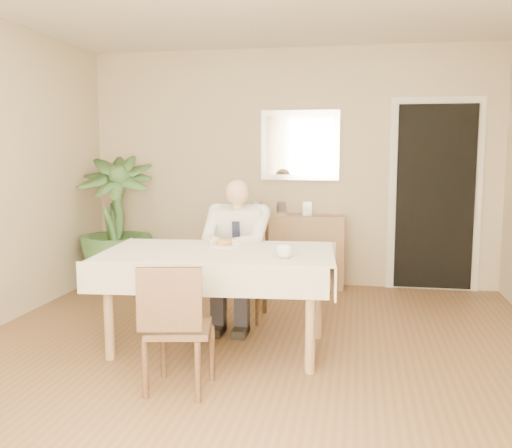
% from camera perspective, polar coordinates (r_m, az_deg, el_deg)
% --- Properties ---
extents(room, '(5.00, 5.02, 2.60)m').
position_cam_1_polar(room, '(3.88, -0.91, 4.47)').
color(room, brown).
rests_on(room, ground).
extents(window, '(1.34, 0.04, 1.44)m').
position_cam_1_polar(window, '(1.53, -19.08, 5.13)').
color(window, white).
rests_on(window, room).
extents(doorway, '(0.96, 0.07, 2.10)m').
position_cam_1_polar(doorway, '(6.34, 17.44, 2.56)').
color(doorway, white).
rests_on(doorway, ground).
extents(mirror, '(0.86, 0.04, 0.76)m').
position_cam_1_polar(mirror, '(6.31, 4.41, 7.86)').
color(mirror, silver).
rests_on(mirror, room).
extents(dining_table, '(1.79, 1.15, 0.75)m').
position_cam_1_polar(dining_table, '(4.28, -3.76, -3.80)').
color(dining_table, '#8C684B').
rests_on(dining_table, ground).
extents(chair_far, '(0.49, 0.50, 0.93)m').
position_cam_1_polar(chair_far, '(5.15, -1.38, -3.49)').
color(chair_far, '#472F20').
rests_on(chair_far, ground).
extents(chair_near, '(0.45, 0.46, 0.82)m').
position_cam_1_polar(chair_near, '(3.56, -8.08, -9.71)').
color(chair_near, '#472F20').
rests_on(chair_near, ground).
extents(seated_man, '(0.48, 0.72, 1.24)m').
position_cam_1_polar(seated_man, '(4.84, -2.07, -2.19)').
color(seated_man, white).
rests_on(seated_man, ground).
extents(plate, '(0.26, 0.26, 0.02)m').
position_cam_1_polar(plate, '(4.47, -3.20, -2.11)').
color(plate, white).
rests_on(plate, dining_table).
extents(food, '(0.14, 0.14, 0.06)m').
position_cam_1_polar(food, '(4.46, -3.20, -1.83)').
color(food, olive).
rests_on(food, dining_table).
extents(knife, '(0.01, 0.13, 0.01)m').
position_cam_1_polar(knife, '(4.40, -2.87, -2.03)').
color(knife, silver).
rests_on(knife, dining_table).
extents(fork, '(0.01, 0.13, 0.01)m').
position_cam_1_polar(fork, '(4.42, -3.88, -2.00)').
color(fork, silver).
rests_on(fork, dining_table).
extents(coffee_mug, '(0.15, 0.15, 0.10)m').
position_cam_1_polar(coffee_mug, '(3.98, 2.89, -2.69)').
color(coffee_mug, white).
rests_on(coffee_mug, dining_table).
extents(sideboard, '(1.02, 0.41, 0.80)m').
position_cam_1_polar(sideboard, '(6.26, 4.17, -2.73)').
color(sideboard, '#8C684B').
rests_on(sideboard, ground).
extents(photo_frame_left, '(0.10, 0.02, 0.14)m').
position_cam_1_polar(photo_frame_left, '(6.33, 0.14, 1.70)').
color(photo_frame_left, silver).
rests_on(photo_frame_left, sideboard).
extents(photo_frame_center, '(0.10, 0.02, 0.14)m').
position_cam_1_polar(photo_frame_center, '(6.24, 2.55, 1.61)').
color(photo_frame_center, silver).
rests_on(photo_frame_center, sideboard).
extents(photo_frame_right, '(0.10, 0.02, 0.14)m').
position_cam_1_polar(photo_frame_right, '(6.24, 5.15, 1.58)').
color(photo_frame_right, silver).
rests_on(photo_frame_right, sideboard).
extents(potted_palm, '(0.94, 0.94, 1.44)m').
position_cam_1_polar(potted_palm, '(6.33, -13.85, 0.11)').
color(potted_palm, '#325729').
rests_on(potted_palm, ground).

